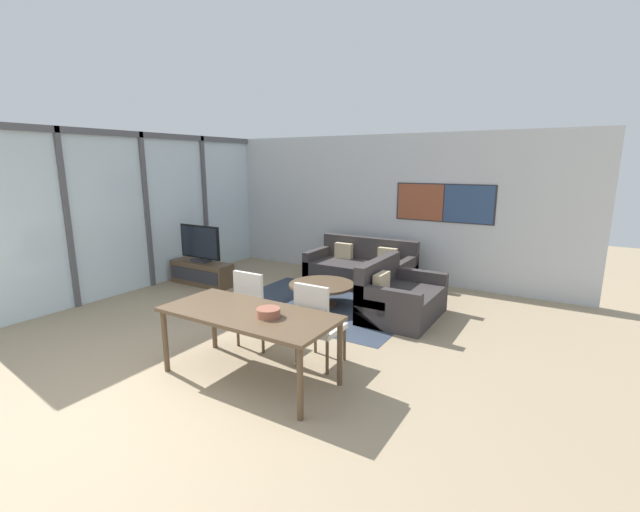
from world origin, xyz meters
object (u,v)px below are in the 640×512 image
(fruit_bowl, at_px, (268,312))
(dining_table, at_px, (249,318))
(sofa_side, at_px, (397,299))
(coffee_table, at_px, (322,289))
(sofa_main, at_px, (362,270))
(dining_chair_left, at_px, (255,306))
(dining_chair_centre, at_px, (317,321))
(tv_console, at_px, (202,273))
(television, at_px, (200,244))

(fruit_bowl, bearing_deg, dining_table, 178.15)
(sofa_side, height_order, dining_table, sofa_side)
(coffee_table, relative_size, dining_table, 0.56)
(sofa_side, height_order, coffee_table, sofa_side)
(sofa_main, relative_size, dining_chair_left, 1.99)
(dining_chair_centre, height_order, fruit_bowl, dining_chair_centre)
(tv_console, relative_size, sofa_side, 0.96)
(tv_console, bearing_deg, coffee_table, 3.35)
(sofa_main, distance_m, sofa_side, 1.83)
(sofa_main, relative_size, sofa_side, 1.45)
(tv_console, xyz_separation_m, dining_chair_left, (2.69, -1.65, 0.32))
(dining_table, bearing_deg, dining_chair_centre, 52.19)
(dining_chair_centre, bearing_deg, television, 154.76)
(television, xyz_separation_m, sofa_main, (2.57, 1.63, -0.50))
(sofa_main, xyz_separation_m, coffee_table, (0.00, -1.48, -0.00))
(television, bearing_deg, sofa_main, 32.32)
(sofa_main, bearing_deg, dining_chair_centre, -72.44)
(television, bearing_deg, dining_table, -36.22)
(dining_chair_centre, xyz_separation_m, fruit_bowl, (-0.20, -0.61, 0.26))
(sofa_side, bearing_deg, coffee_table, 95.98)
(dining_chair_centre, distance_m, fruit_bowl, 0.69)
(coffee_table, bearing_deg, sofa_main, 90.00)
(sofa_side, relative_size, dining_chair_centre, 1.38)
(sofa_side, height_order, fruit_bowl, sofa_side)
(dining_chair_centre, bearing_deg, dining_chair_left, 176.40)
(dining_chair_left, xyz_separation_m, dining_chair_centre, (0.94, -0.06, 0.00))
(sofa_side, relative_size, dining_chair_left, 1.38)
(tv_console, relative_size, dining_table, 0.69)
(dining_table, xyz_separation_m, dining_chair_centre, (0.47, 0.60, -0.14))
(dining_chair_centre, bearing_deg, sofa_main, 107.56)
(television, relative_size, dining_table, 0.51)
(coffee_table, height_order, dining_table, dining_table)
(coffee_table, height_order, dining_chair_centre, dining_chair_centre)
(television, xyz_separation_m, dining_chair_centre, (3.62, -1.71, -0.24))
(fruit_bowl, bearing_deg, television, 145.91)
(coffee_table, height_order, fruit_bowl, fruit_bowl)
(television, xyz_separation_m, fruit_bowl, (3.43, -2.32, 0.02))
(television, relative_size, sofa_side, 0.71)
(sofa_side, bearing_deg, television, 94.20)
(television, height_order, dining_chair_left, television)
(dining_table, height_order, fruit_bowl, fruit_bowl)
(sofa_side, xyz_separation_m, fruit_bowl, (-0.38, -2.60, 0.52))
(sofa_main, height_order, fruit_bowl, sofa_main)
(dining_chair_centre, bearing_deg, coffee_table, 119.58)
(dining_table, bearing_deg, sofa_main, 98.48)
(television, distance_m, coffee_table, 2.62)
(tv_console, height_order, dining_table, dining_table)
(dining_table, bearing_deg, coffee_table, 103.42)
(dining_table, bearing_deg, tv_console, 143.79)
(sofa_side, xyz_separation_m, dining_table, (-0.65, -2.59, 0.40))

